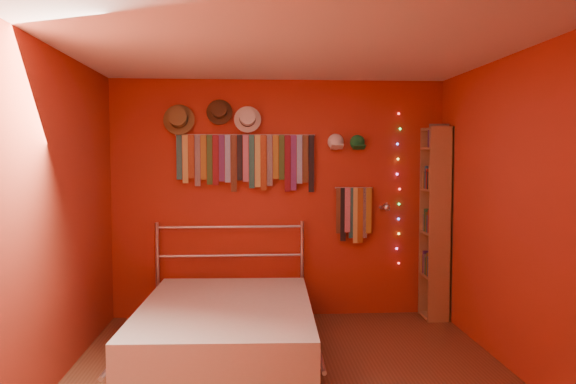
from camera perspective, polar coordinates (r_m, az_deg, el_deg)
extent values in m
plane|color=brown|center=(4.51, 0.33, -18.49)|extent=(3.50, 3.50, 0.00)
cube|color=#9E2D19|center=(5.94, -0.90, -0.69)|extent=(3.50, 0.02, 2.50)
cube|color=#9E2D19|center=(4.67, 22.32, -2.15)|extent=(0.02, 3.50, 2.50)
cube|color=#9E2D19|center=(4.43, -22.88, -2.45)|extent=(0.02, 3.50, 2.50)
cube|color=white|center=(4.25, 0.34, 14.51)|extent=(3.50, 3.50, 0.02)
cylinder|color=silver|center=(5.87, -4.33, 5.80)|extent=(1.45, 0.01, 0.01)
cube|color=#1B5860|center=(5.90, -10.99, 3.49)|extent=(0.06, 0.01, 0.46)
cube|color=tan|center=(5.89, -10.40, 3.31)|extent=(0.06, 0.01, 0.50)
cube|color=maroon|center=(5.87, -9.80, 3.57)|extent=(0.06, 0.01, 0.45)
cube|color=navy|center=(5.88, -9.18, 3.18)|extent=(0.06, 0.01, 0.53)
cube|color=#8A5C19|center=(5.87, -8.58, 3.51)|extent=(0.06, 0.01, 0.46)
cube|color=#1E491D|center=(5.86, -7.98, 3.26)|extent=(0.06, 0.01, 0.52)
cube|color=maroon|center=(5.87, -7.36, 3.23)|extent=(0.06, 0.01, 0.52)
cube|color=#39175F|center=(5.86, -6.76, 3.44)|extent=(0.06, 0.01, 0.48)
cube|color=#799BD8|center=(5.85, -6.15, 3.38)|extent=(0.06, 0.01, 0.49)
cube|color=#462417|center=(5.86, -5.53, 2.90)|extent=(0.06, 0.01, 0.59)
cube|color=black|center=(5.85, -4.93, 3.50)|extent=(0.06, 0.01, 0.47)
cube|color=#BC5E79|center=(5.84, -4.32, 3.43)|extent=(0.06, 0.01, 0.49)
cube|color=#17524A|center=(5.86, -3.70, 3.10)|extent=(0.06, 0.01, 0.55)
cube|color=gold|center=(5.85, -3.09, 3.15)|extent=(0.06, 0.01, 0.54)
cube|color=maroon|center=(5.85, -2.48, 2.99)|extent=(0.06, 0.01, 0.58)
cube|color=navy|center=(5.86, -1.87, 3.22)|extent=(0.06, 0.01, 0.53)
cube|color=#95641B|center=(5.86, -1.26, 3.58)|extent=(0.06, 0.01, 0.46)
cube|color=#28481C|center=(5.85, -0.65, 3.53)|extent=(0.06, 0.01, 0.47)
cube|color=maroon|center=(5.87, -0.05, 2.93)|extent=(0.06, 0.01, 0.59)
cube|color=#4F1B6C|center=(5.87, 0.56, 2.99)|extent=(0.06, 0.01, 0.58)
cube|color=#7597D0|center=(5.87, 1.18, 3.34)|extent=(0.06, 0.01, 0.51)
cube|color=#4B3319|center=(5.88, 1.77, 3.38)|extent=(0.06, 0.01, 0.50)
cube|color=black|center=(5.88, 2.38, 2.89)|extent=(0.06, 0.01, 0.60)
cylinder|color=silver|center=(5.98, 6.69, 0.43)|extent=(0.40, 0.01, 0.01)
cube|color=#512B1B|center=(5.96, 5.18, -1.90)|extent=(0.06, 0.01, 0.48)
cube|color=black|center=(5.96, 5.62, -2.29)|extent=(0.06, 0.01, 0.56)
cube|color=#AF576F|center=(5.96, 6.07, -1.84)|extent=(0.06, 0.01, 0.47)
cube|color=#185754|center=(5.98, 6.48, -2.14)|extent=(0.06, 0.01, 0.54)
cube|color=tan|center=(5.99, 6.92, -2.39)|extent=(0.06, 0.01, 0.59)
cube|color=brown|center=(5.99, 7.36, -2.37)|extent=(0.06, 0.01, 0.58)
cube|color=#191354|center=(6.01, 7.77, -2.12)|extent=(0.06, 0.01, 0.54)
cube|color=olive|center=(6.01, 8.21, -1.89)|extent=(0.06, 0.01, 0.49)
cylinder|color=brown|center=(5.91, -11.02, 7.22)|extent=(0.32, 0.08, 0.31)
cylinder|color=brown|center=(5.86, -11.09, 7.38)|extent=(0.19, 0.16, 0.21)
cylinder|color=#332314|center=(5.89, -11.06, 7.30)|extent=(0.19, 0.06, 0.19)
cylinder|color=#402916|center=(5.88, -6.98, 8.06)|extent=(0.27, 0.07, 0.26)
cylinder|color=#402916|center=(5.84, -7.01, 8.20)|extent=(0.16, 0.13, 0.17)
cylinder|color=black|center=(5.86, -6.99, 8.13)|extent=(0.16, 0.05, 0.16)
cylinder|color=silver|center=(5.87, -4.13, 7.37)|extent=(0.28, 0.07, 0.28)
cylinder|color=silver|center=(5.82, -4.13, 7.51)|extent=(0.16, 0.14, 0.18)
cylinder|color=black|center=(5.84, -4.13, 7.44)|extent=(0.17, 0.06, 0.17)
ellipsoid|color=white|center=(5.94, 4.86, 5.10)|extent=(0.18, 0.13, 0.18)
cube|color=white|center=(5.83, 5.01, 4.60)|extent=(0.13, 0.09, 0.05)
ellipsoid|color=#186F2F|center=(5.97, 7.06, 5.03)|extent=(0.17, 0.13, 0.17)
cube|color=#186F2F|center=(5.87, 7.24, 4.55)|extent=(0.12, 0.09, 0.05)
sphere|color=#FF3333|center=(6.10, 11.18, 7.81)|extent=(0.02, 0.02, 0.02)
sphere|color=#33FF4C|center=(6.09, 11.32, 6.31)|extent=(0.02, 0.02, 0.02)
sphere|color=#4C66FF|center=(6.08, 11.05, 4.81)|extent=(0.02, 0.02, 0.02)
sphere|color=yellow|center=(6.08, 11.12, 3.30)|extent=(0.02, 0.02, 0.02)
sphere|color=#FF4CCC|center=(6.08, 11.03, 1.80)|extent=(0.02, 0.02, 0.02)
sphere|color=#FF3333|center=(6.10, 11.27, 0.29)|extent=(0.02, 0.02, 0.02)
sphere|color=#33FF4C|center=(6.11, 11.21, -1.21)|extent=(0.02, 0.02, 0.02)
sphere|color=#4C66FF|center=(6.12, 11.16, -2.70)|extent=(0.02, 0.02, 0.02)
sphere|color=yellow|center=(6.14, 11.19, -4.18)|extent=(0.02, 0.02, 0.02)
sphere|color=#FF4CCC|center=(6.16, 10.98, -5.66)|extent=(0.02, 0.02, 0.02)
sphere|color=#FF3333|center=(6.19, 11.19, -7.11)|extent=(0.02, 0.02, 0.02)
cylinder|color=silver|center=(6.08, 9.42, -1.54)|extent=(0.04, 0.03, 0.04)
cylinder|color=silver|center=(5.96, 9.70, -1.34)|extent=(0.01, 0.27, 0.08)
sphere|color=white|center=(5.83, 10.01, -1.56)|extent=(0.07, 0.07, 0.07)
cube|color=olive|center=(5.90, 15.24, -3.29)|extent=(0.24, 0.02, 2.00)
cube|color=olive|center=(6.20, 14.27, -2.94)|extent=(0.24, 0.02, 2.00)
cube|color=olive|center=(6.09, 15.77, -3.09)|extent=(0.02, 0.34, 2.00)
cube|color=olive|center=(6.24, 14.60, -12.08)|extent=(0.24, 0.32, 0.02)
cube|color=olive|center=(6.14, 14.66, -8.22)|extent=(0.24, 0.32, 0.02)
cube|color=olive|center=(6.06, 14.73, -4.05)|extent=(0.24, 0.32, 0.02)
cube|color=olive|center=(6.02, 14.80, 0.20)|extent=(0.24, 0.32, 0.02)
cube|color=olive|center=(6.01, 14.86, 4.29)|extent=(0.24, 0.32, 0.02)
cube|color=olive|center=(6.02, 14.90, 6.20)|extent=(0.24, 0.32, 0.02)
cylinder|color=silver|center=(6.01, -13.12, -7.86)|extent=(0.04, 0.04, 1.02)
cylinder|color=silver|center=(5.96, 1.44, -7.87)|extent=(0.04, 0.04, 1.02)
cylinder|color=silver|center=(5.97, -5.87, -9.19)|extent=(1.50, 0.03, 0.03)
cylinder|color=silver|center=(5.91, -5.88, -6.44)|extent=(1.50, 0.03, 0.03)
cylinder|color=silver|center=(5.86, -5.90, -3.55)|extent=(1.50, 0.03, 0.03)
cube|color=beige|center=(4.97, -6.30, -13.52)|extent=(1.52, 2.10, 0.41)
cylinder|color=silver|center=(5.06, -15.08, -13.53)|extent=(0.11, 2.04, 0.03)
cylinder|color=silver|center=(5.00, 2.60, -13.63)|extent=(0.11, 2.04, 0.03)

